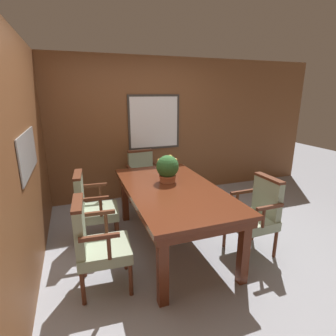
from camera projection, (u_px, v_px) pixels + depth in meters
The scene contains 9 objects.
ground_plane at pixel (177, 250), 3.20m from camera, with size 14.00×14.00×0.00m, color #93969E.
wall_back at pixel (138, 130), 4.60m from camera, with size 7.20×0.08×2.45m.
wall_left at pixel (19, 165), 2.36m from camera, with size 0.08×7.20×2.45m.
dining_table at pixel (172, 195), 3.13m from camera, with size 1.05×1.96×0.77m.
chair_left_far at pixel (92, 205), 3.26m from camera, with size 0.52×0.54×0.93m.
chair_right_near at pixel (257, 213), 3.06m from camera, with size 0.50×0.52×0.93m.
chair_head_far at pixel (143, 176), 4.39m from camera, with size 0.53×0.52×0.93m.
chair_left_near at pixel (96, 242), 2.46m from camera, with size 0.52×0.53×0.93m.
potted_plant at pixel (167, 168), 3.27m from camera, with size 0.28×0.28×0.34m.
Camera 1 is at (-1.06, -2.60, 1.85)m, focal length 28.00 mm.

